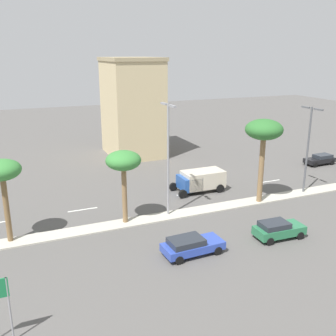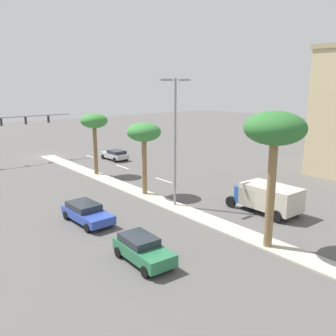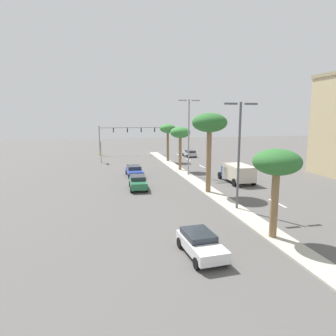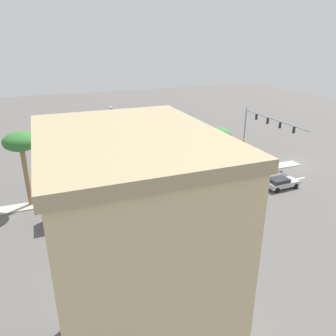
{
  "view_description": "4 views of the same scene",
  "coord_description": "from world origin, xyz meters",
  "px_view_note": "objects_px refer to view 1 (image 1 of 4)",
  "views": [
    {
      "loc": [
        30.11,
        14.08,
        14.41
      ],
      "look_at": [
        -3.79,
        28.53,
        3.4
      ],
      "focal_mm": 41.48,
      "sensor_mm": 36.0,
      "label": 1
    },
    {
      "loc": [
        18.41,
        49.27,
        9.95
      ],
      "look_at": [
        -0.99,
        25.28,
        2.8
      ],
      "focal_mm": 39.52,
      "sensor_mm": 36.0,
      "label": 2
    },
    {
      "loc": [
        11.06,
        65.77,
        7.89
      ],
      "look_at": [
        3.13,
        29.53,
        1.58
      ],
      "focal_mm": 31.77,
      "sensor_mm": 36.0,
      "label": 3
    },
    {
      "loc": [
        -35.52,
        34.32,
        17.35
      ],
      "look_at": [
        -1.75,
        21.13,
        2.96
      ],
      "focal_mm": 35.14,
      "sensor_mm": 36.0,
      "label": 4
    }
  ],
  "objects_px": {
    "palm_tree_near": "(2,173)",
    "palm_tree_rear": "(264,132)",
    "sedan_green_inboard": "(278,229)",
    "sedan_black_near": "(320,159)",
    "street_lamp_outboard": "(168,152)",
    "street_lamp_left": "(308,143)",
    "box_truck": "(199,180)",
    "sedan_blue_outboard": "(191,245)",
    "palm_tree_trailing": "(123,162)",
    "commercial_building": "(132,107)"
  },
  "relations": [
    {
      "from": "palm_tree_rear",
      "to": "sedan_blue_outboard",
      "type": "xyz_separation_m",
      "value": [
        6.7,
        -10.91,
        -6.4
      ]
    },
    {
      "from": "street_lamp_outboard",
      "to": "palm_tree_near",
      "type": "bearing_deg",
      "value": -90.26
    },
    {
      "from": "palm_tree_rear",
      "to": "street_lamp_outboard",
      "type": "xyz_separation_m",
      "value": [
        -0.61,
        -9.64,
        -1.09
      ]
    },
    {
      "from": "sedan_black_near",
      "to": "box_truck",
      "type": "xyz_separation_m",
      "value": [
        2.93,
        -19.72,
        0.53
      ]
    },
    {
      "from": "street_lamp_outboard",
      "to": "palm_tree_rear",
      "type": "bearing_deg",
      "value": 86.35
    },
    {
      "from": "palm_tree_trailing",
      "to": "sedan_green_inboard",
      "type": "xyz_separation_m",
      "value": [
        7.59,
        10.47,
        -4.76
      ]
    },
    {
      "from": "palm_tree_trailing",
      "to": "box_truck",
      "type": "relative_size",
      "value": 1.14
    },
    {
      "from": "palm_tree_trailing",
      "to": "palm_tree_rear",
      "type": "distance_m",
      "value": 13.87
    },
    {
      "from": "palm_tree_near",
      "to": "box_truck",
      "type": "bearing_deg",
      "value": 103.34
    },
    {
      "from": "palm_tree_near",
      "to": "sedan_blue_outboard",
      "type": "xyz_separation_m",
      "value": [
        7.37,
        12.29,
        -5.0
      ]
    },
    {
      "from": "street_lamp_outboard",
      "to": "sedan_green_inboard",
      "type": "relative_size",
      "value": 2.45
    },
    {
      "from": "commercial_building",
      "to": "palm_tree_rear",
      "type": "bearing_deg",
      "value": 13.4
    },
    {
      "from": "street_lamp_left",
      "to": "sedan_black_near",
      "type": "bearing_deg",
      "value": 128.58
    },
    {
      "from": "commercial_building",
      "to": "box_truck",
      "type": "bearing_deg",
      "value": 4.74
    },
    {
      "from": "street_lamp_outboard",
      "to": "street_lamp_left",
      "type": "bearing_deg",
      "value": 89.42
    },
    {
      "from": "street_lamp_left",
      "to": "sedan_blue_outboard",
      "type": "relative_size",
      "value": 1.95
    },
    {
      "from": "palm_tree_rear",
      "to": "street_lamp_left",
      "type": "xyz_separation_m",
      "value": [
        -0.46,
        6.03,
        -1.67
      ]
    },
    {
      "from": "street_lamp_left",
      "to": "box_truck",
      "type": "height_order",
      "value": "street_lamp_left"
    },
    {
      "from": "street_lamp_left",
      "to": "box_truck",
      "type": "relative_size",
      "value": 1.61
    },
    {
      "from": "palm_tree_near",
      "to": "street_lamp_outboard",
      "type": "xyz_separation_m",
      "value": [
        0.06,
        13.55,
        0.31
      ]
    },
    {
      "from": "street_lamp_left",
      "to": "palm_tree_trailing",
      "type": "bearing_deg",
      "value": -90.17
    },
    {
      "from": "sedan_green_inboard",
      "to": "sedan_black_near",
      "type": "xyz_separation_m",
      "value": [
        -15.23,
        18.97,
        -0.05
      ]
    },
    {
      "from": "palm_tree_trailing",
      "to": "sedan_green_inboard",
      "type": "height_order",
      "value": "palm_tree_trailing"
    },
    {
      "from": "palm_tree_near",
      "to": "palm_tree_trailing",
      "type": "height_order",
      "value": "palm_tree_near"
    },
    {
      "from": "palm_tree_near",
      "to": "palm_tree_rear",
      "type": "relative_size",
      "value": 0.8
    },
    {
      "from": "palm_tree_rear",
      "to": "street_lamp_left",
      "type": "relative_size",
      "value": 0.91
    },
    {
      "from": "sedan_green_inboard",
      "to": "sedan_black_near",
      "type": "bearing_deg",
      "value": 128.75
    },
    {
      "from": "sedan_blue_outboard",
      "to": "box_truck",
      "type": "height_order",
      "value": "box_truck"
    },
    {
      "from": "sedan_green_inboard",
      "to": "sedan_blue_outboard",
      "type": "relative_size",
      "value": 0.89
    },
    {
      "from": "street_lamp_left",
      "to": "sedan_black_near",
      "type": "relative_size",
      "value": 2.15
    },
    {
      "from": "commercial_building",
      "to": "street_lamp_outboard",
      "type": "height_order",
      "value": "commercial_building"
    },
    {
      "from": "commercial_building",
      "to": "sedan_blue_outboard",
      "type": "distance_m",
      "value": 31.05
    },
    {
      "from": "sedan_green_inboard",
      "to": "sedan_blue_outboard",
      "type": "bearing_deg",
      "value": -92.85
    },
    {
      "from": "sedan_blue_outboard",
      "to": "box_truck",
      "type": "bearing_deg",
      "value": 150.06
    },
    {
      "from": "street_lamp_outboard",
      "to": "street_lamp_left",
      "type": "xyz_separation_m",
      "value": [
        0.16,
        15.66,
        -0.58
      ]
    },
    {
      "from": "palm_tree_rear",
      "to": "sedan_green_inboard",
      "type": "bearing_deg",
      "value": -24.98
    },
    {
      "from": "palm_tree_near",
      "to": "palm_tree_rear",
      "type": "height_order",
      "value": "palm_tree_rear"
    },
    {
      "from": "palm_tree_near",
      "to": "sedan_black_near",
      "type": "bearing_deg",
      "value": 100.89
    },
    {
      "from": "commercial_building",
      "to": "street_lamp_left",
      "type": "relative_size",
      "value": 1.52
    },
    {
      "from": "sedan_green_inboard",
      "to": "palm_tree_trailing",
      "type": "bearing_deg",
      "value": -125.95
    },
    {
      "from": "sedan_blue_outboard",
      "to": "sedan_black_near",
      "type": "height_order",
      "value": "sedan_blue_outboard"
    },
    {
      "from": "palm_tree_rear",
      "to": "street_lamp_outboard",
      "type": "height_order",
      "value": "street_lamp_outboard"
    },
    {
      "from": "palm_tree_rear",
      "to": "street_lamp_left",
      "type": "height_order",
      "value": "street_lamp_left"
    },
    {
      "from": "palm_tree_near",
      "to": "sedan_green_inboard",
      "type": "relative_size",
      "value": 1.6
    },
    {
      "from": "sedan_black_near",
      "to": "box_truck",
      "type": "height_order",
      "value": "box_truck"
    },
    {
      "from": "street_lamp_left",
      "to": "commercial_building",
      "type": "bearing_deg",
      "value": -153.1
    },
    {
      "from": "palm_tree_trailing",
      "to": "street_lamp_outboard",
      "type": "xyz_separation_m",
      "value": [
        -0.1,
        4.13,
        0.52
      ]
    },
    {
      "from": "commercial_building",
      "to": "palm_tree_near",
      "type": "height_order",
      "value": "commercial_building"
    },
    {
      "from": "box_truck",
      "to": "palm_tree_trailing",
      "type": "bearing_deg",
      "value": -64.2
    },
    {
      "from": "street_lamp_outboard",
      "to": "sedan_blue_outboard",
      "type": "distance_m",
      "value": 9.13
    }
  ]
}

